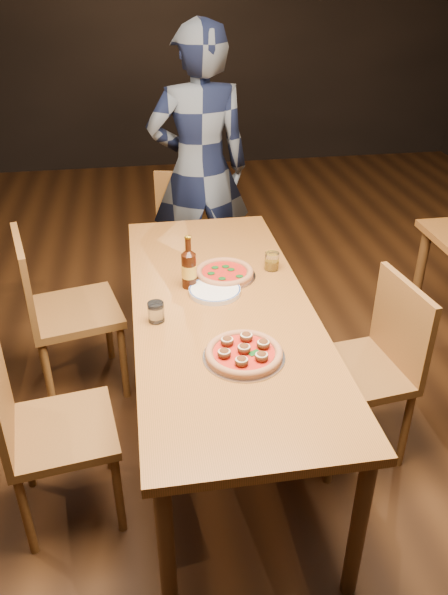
{
  "coord_description": "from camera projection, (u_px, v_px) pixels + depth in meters",
  "views": [
    {
      "loc": [
        -0.35,
        -2.21,
        2.1
      ],
      "look_at": [
        0.0,
        -0.05,
        0.82
      ],
      "focal_mm": 35.0,
      "sensor_mm": 36.0,
      "label": 1
    }
  ],
  "objects": [
    {
      "name": "pizza_margherita",
      "position": [
        224.0,
        273.0,
        2.84
      ],
      "size": [
        0.31,
        0.31,
        0.04
      ],
      "rotation": [
        0.0,
        0.0,
        0.23
      ],
      "color": "#B7B7BF",
      "rests_on": "table_main"
    },
    {
      "name": "ground",
      "position": [
        222.0,
        430.0,
        2.99
      ],
      "size": [
        9.0,
        9.0,
        0.0
      ],
      "primitive_type": "plane",
      "color": "black"
    },
    {
      "name": "plate_stack",
      "position": [
        215.0,
        291.0,
        2.7
      ],
      "size": [
        0.24,
        0.24,
        0.02
      ],
      "primitive_type": "cylinder",
      "color": "white",
      "rests_on": "table_main"
    },
    {
      "name": "pizza_meatball",
      "position": [
        244.0,
        353.0,
        2.26
      ],
      "size": [
        0.32,
        0.32,
        0.06
      ],
      "rotation": [
        0.0,
        0.0,
        -0.04
      ],
      "color": "#B7B7BF",
      "rests_on": "table_main"
    },
    {
      "name": "chair_main_nw",
      "position": [
        62.0,
        429.0,
        2.35
      ],
      "size": [
        0.48,
        0.48,
        0.91
      ],
      "primitive_type": null,
      "rotation": [
        0.0,
        0.0,
        1.71
      ],
      "color": "brown",
      "rests_on": "ground"
    },
    {
      "name": "room_shell",
      "position": [
        222.0,
        38.0,
        2.05
      ],
      "size": [
        9.0,
        9.0,
        9.0
      ],
      "color": "black",
      "rests_on": "ground"
    },
    {
      "name": "chair_main_sw",
      "position": [
        74.0,
        310.0,
        3.07
      ],
      "size": [
        0.55,
        0.55,
        0.98
      ],
      "primitive_type": null,
      "rotation": [
        0.0,
        0.0,
        1.8
      ],
      "color": "brown",
      "rests_on": "ground"
    },
    {
      "name": "amber_glass",
      "position": [
        272.0,
        261.0,
        2.89
      ],
      "size": [
        0.07,
        0.07,
        0.09
      ],
      "primitive_type": "cylinder",
      "color": "#A47112",
      "rests_on": "table_main"
    },
    {
      "name": "chair_main_e",
      "position": [
        356.0,
        370.0,
        2.66
      ],
      "size": [
        0.49,
        0.49,
        0.93
      ],
      "primitive_type": null,
      "rotation": [
        0.0,
        0.0,
        -1.44
      ],
      "color": "brown",
      "rests_on": "ground"
    },
    {
      "name": "water_glass",
      "position": [
        156.0,
        312.0,
        2.48
      ],
      "size": [
        0.07,
        0.07,
        0.09
      ],
      "primitive_type": "cylinder",
      "color": "white",
      "rests_on": "table_main"
    },
    {
      "name": "table_main",
      "position": [
        222.0,
        319.0,
        2.65
      ],
      "size": [
        0.8,
        2.0,
        0.75
      ],
      "color": "brown",
      "rests_on": "ground"
    },
    {
      "name": "beer_bottle",
      "position": [
        189.0,
        270.0,
        2.71
      ],
      "size": [
        0.07,
        0.07,
        0.25
      ],
      "rotation": [
        0.0,
        0.0,
        0.15
      ],
      "color": "black",
      "rests_on": "table_main"
    },
    {
      "name": "diner",
      "position": [
        200.0,
        171.0,
        3.76
      ],
      "size": [
        0.69,
        0.48,
        1.82
      ],
      "primitive_type": "imported",
      "rotation": [
        0.0,
        0.0,
        3.21
      ],
      "color": "black",
      "rests_on": "ground"
    },
    {
      "name": "chair_end",
      "position": [
        185.0,
        245.0,
        3.81
      ],
      "size": [
        0.53,
        0.53,
        0.94
      ],
      "primitive_type": null,
      "rotation": [
        0.0,
        0.0,
        -0.23
      ],
      "color": "brown",
      "rests_on": "ground"
    }
  ]
}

